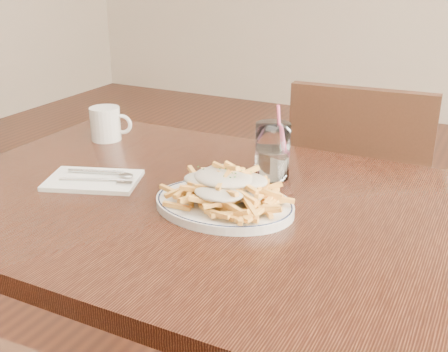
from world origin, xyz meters
The scene contains 8 objects.
table centered at (0.00, 0.00, 0.67)m, with size 1.20×0.80×0.75m.
chair_far centered at (0.15, 0.70, 0.50)m, with size 0.43×0.43×0.88m.
fries_plate centered at (0.05, -0.02, 0.76)m, with size 0.33×0.30×0.02m.
loaded_fries centered at (0.05, -0.02, 0.81)m, with size 0.23×0.18×0.07m.
napkin centered at (-0.27, -0.03, 0.75)m, with size 0.20×0.13×0.01m, color white.
cutlery centered at (-0.27, -0.03, 0.76)m, with size 0.18×0.13×0.01m.
water_glass centered at (0.07, 0.17, 0.80)m, with size 0.08×0.08×0.17m.
coffee_mug centered at (-0.43, 0.22, 0.79)m, with size 0.11×0.08×0.09m.
Camera 1 is at (0.50, -0.92, 1.22)m, focal length 45.00 mm.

